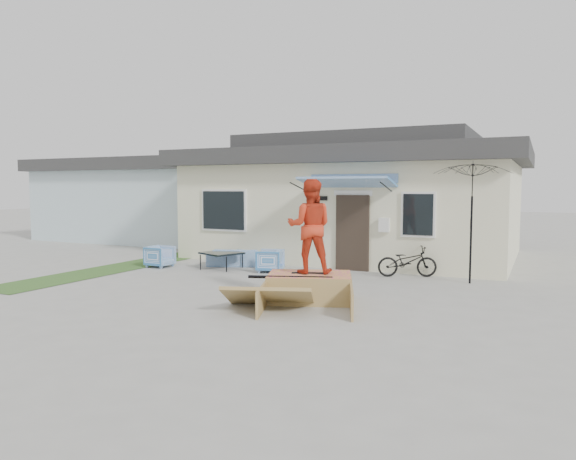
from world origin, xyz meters
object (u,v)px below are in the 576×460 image
at_px(skate_ramp, 310,288).
at_px(skateboard, 310,273).
at_px(armchair_right, 270,260).
at_px(skater, 310,225).
at_px(loveseat, 237,254).
at_px(bicycle, 407,258).
at_px(armchair_left, 160,255).
at_px(coffee_table, 222,261).
at_px(patio_umbrella, 472,211).

distance_m(skate_ramp, skateboard, 0.30).
bearing_deg(armchair_right, skater, 25.87).
distance_m(loveseat, bicycle, 5.00).
xyz_separation_m(loveseat, bicycle, (4.99, 0.23, 0.15)).
distance_m(loveseat, armchair_left, 2.22).
bearing_deg(skate_ramp, coffee_table, 124.00).
bearing_deg(armchair_left, armchair_right, -79.54).
xyz_separation_m(loveseat, skateboard, (3.87, -3.51, 0.24)).
relative_size(patio_umbrella, skateboard, 2.99).
xyz_separation_m(bicycle, skate_ramp, (-1.11, -3.80, -0.21)).
bearing_deg(armchair_left, skater, -111.55).
xyz_separation_m(armchair_right, bicycle, (3.56, 0.86, 0.14)).
relative_size(loveseat, armchair_right, 2.50).
xyz_separation_m(loveseat, skater, (3.87, -3.51, 1.22)).
height_order(armchair_right, skateboard, armchair_right).
bearing_deg(bicycle, skate_ramp, 139.12).
relative_size(patio_umbrella, skater, 1.15).
height_order(loveseat, patio_umbrella, patio_umbrella).
bearing_deg(armchair_right, armchair_left, -94.11).
xyz_separation_m(armchair_left, bicycle, (6.85, 1.44, 0.14)).
bearing_deg(armchair_left, coffee_table, -74.14).
height_order(skateboard, skater, skater).
bearing_deg(patio_umbrella, loveseat, 179.50).
xyz_separation_m(skate_ramp, skateboard, (-0.02, 0.05, 0.30)).
distance_m(armchair_right, coffee_table, 1.51).
relative_size(coffee_table, skate_ramp, 0.43).
relative_size(bicycle, patio_umbrella, 0.69).
height_order(loveseat, armchair_left, armchair_left).
bearing_deg(loveseat, skateboard, 116.35).
bearing_deg(skateboard, bicycle, 52.18).
xyz_separation_m(bicycle, skater, (-1.13, -3.74, 1.07)).
height_order(armchair_left, skater, skater).
bearing_deg(loveseat, patio_umbrella, 158.10).
distance_m(loveseat, skateboard, 5.23).
bearing_deg(patio_umbrella, coffee_table, -174.36).
xyz_separation_m(armchair_left, coffee_table, (1.79, 0.50, -0.11)).
xyz_separation_m(skate_ramp, skater, (-0.02, 0.05, 1.28)).
xyz_separation_m(armchair_right, skateboard, (2.43, -2.89, 0.23)).
bearing_deg(loveseat, armchair_left, 11.68).
relative_size(coffee_table, patio_umbrella, 0.44).
height_order(bicycle, skateboard, bicycle).
distance_m(bicycle, skate_ramp, 3.96).
bearing_deg(bicycle, armchair_left, 77.27).
height_order(loveseat, skater, skater).
relative_size(loveseat, bicycle, 1.13).
height_order(armchair_left, skate_ramp, armchair_left).
height_order(armchair_left, skateboard, armchair_left).
xyz_separation_m(armchair_right, coffee_table, (-1.50, -0.09, -0.11)).
relative_size(armchair_right, coffee_table, 0.71).
relative_size(armchair_right, patio_umbrella, 0.31).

